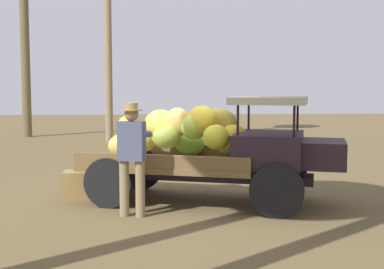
# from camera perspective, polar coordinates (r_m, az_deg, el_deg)

# --- Properties ---
(ground_plane) EXTENTS (60.00, 60.00, 0.00)m
(ground_plane) POSITION_cam_1_polar(r_m,az_deg,el_deg) (9.10, -1.86, -7.59)
(ground_plane) COLOR brown
(truck) EXTENTS (4.66, 2.84, 1.86)m
(truck) POSITION_cam_1_polar(r_m,az_deg,el_deg) (9.04, 2.43, -1.42)
(truck) COLOR black
(truck) RESTS_ON ground
(farmer) EXTENTS (0.54, 0.50, 1.78)m
(farmer) POSITION_cam_1_polar(r_m,az_deg,el_deg) (8.03, -6.68, -1.95)
(farmer) COLOR #857351
(farmer) RESTS_ON ground
(wooden_crate) EXTENTS (0.53, 0.49, 0.51)m
(wooden_crate) POSITION_cam_1_polar(r_m,az_deg,el_deg) (9.58, -12.55, -5.50)
(wooden_crate) COLOR olive
(wooden_crate) RESTS_ON ground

